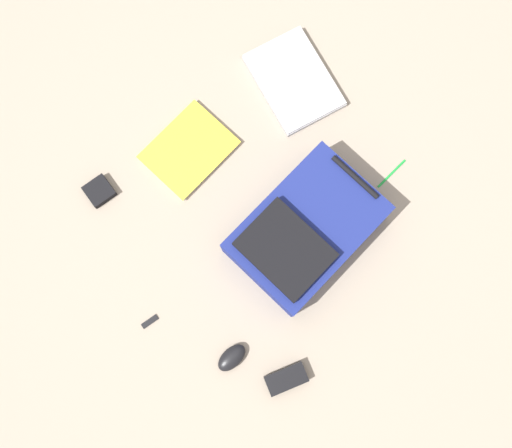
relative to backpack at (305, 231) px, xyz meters
name	(u,v)px	position (x,y,z in m)	size (l,w,h in m)	color
ground_plane	(262,218)	(-0.12, -0.08, -0.08)	(3.55, 3.55, 0.00)	gray
backpack	(305,231)	(0.00, 0.00, 0.00)	(0.40, 0.51, 0.17)	navy
laptop	(294,81)	(-0.46, 0.27, -0.06)	(0.34, 0.25, 0.03)	#929296
book_comic	(189,150)	(-0.44, -0.16, -0.07)	(0.28, 0.32, 0.02)	silver
computer_mouse	(232,358)	(0.20, -0.40, -0.06)	(0.06, 0.10, 0.04)	black
power_brick	(286,379)	(0.35, -0.30, -0.06)	(0.06, 0.13, 0.03)	black
pen_black	(392,173)	(-0.01, 0.36, -0.07)	(0.01, 0.01, 0.13)	#198C33
earbud_pouch	(99,191)	(-0.48, -0.48, -0.06)	(0.08, 0.08, 0.03)	black
usb_stick	(150,322)	(-0.03, -0.56, -0.07)	(0.02, 0.06, 0.01)	black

